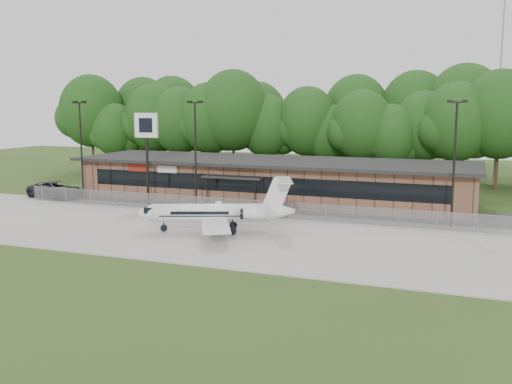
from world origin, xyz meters
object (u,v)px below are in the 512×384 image
at_px(terminal, 272,180).
at_px(pole_sign, 147,135).
at_px(suv, 56,190).
at_px(business_jet, 218,214).

relative_size(terminal, pole_sign, 4.52).
height_order(terminal, suv, terminal).
bearing_deg(suv, terminal, -63.19).
bearing_deg(business_jet, pole_sign, 121.62).
xyz_separation_m(business_jet, pole_sign, (-11.64, 8.80, 5.41)).
bearing_deg(business_jet, suv, 137.45).
relative_size(suv, pole_sign, 0.72).
height_order(business_jet, suv, business_jet).
bearing_deg(terminal, suv, -162.34).
bearing_deg(terminal, business_jet, -85.71).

